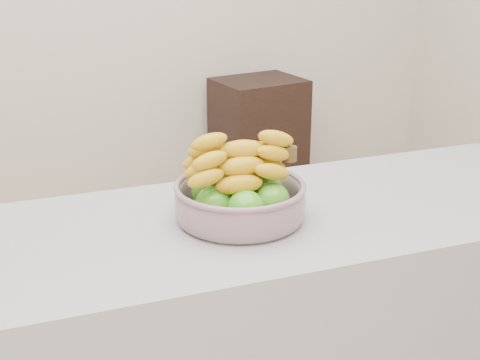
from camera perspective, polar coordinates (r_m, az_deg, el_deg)
The scene contains 2 objects.
cabinet at distance 3.70m, azimuth 1.57°, elevation 2.47°, with size 0.45×0.36×0.80m, color black.
fruit_bowl at distance 1.58m, azimuth -0.01°, elevation -1.31°, with size 0.31×0.31×0.20m.
Camera 1 is at (-0.45, -1.47, 1.55)m, focal length 50.00 mm.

